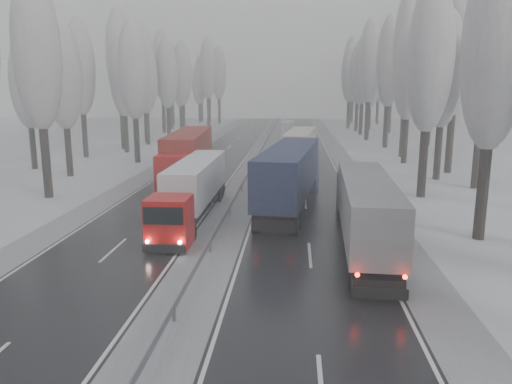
# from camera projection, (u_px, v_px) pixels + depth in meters

# --- Properties ---
(ground) EXTENTS (260.00, 260.00, 0.00)m
(ground) POSITION_uv_depth(u_px,v_px,m) (142.00, 384.00, 14.67)
(ground) COLOR silver
(ground) RESTS_ON ground
(carriageway_right) EXTENTS (7.50, 200.00, 0.03)m
(carriageway_right) POSITION_uv_depth(u_px,v_px,m) (304.00, 188.00, 43.54)
(carriageway_right) COLOR black
(carriageway_right) RESTS_ON ground
(carriageway_left) EXTENTS (7.50, 200.00, 0.03)m
(carriageway_left) POSITION_uv_depth(u_px,v_px,m) (186.00, 186.00, 44.34)
(carriageway_left) COLOR black
(carriageway_left) RESTS_ON ground
(median_slush) EXTENTS (3.00, 200.00, 0.04)m
(median_slush) POSITION_uv_depth(u_px,v_px,m) (244.00, 187.00, 43.94)
(median_slush) COLOR #A4A6AC
(median_slush) RESTS_ON ground
(shoulder_right) EXTENTS (2.40, 200.00, 0.04)m
(shoulder_right) POSITION_uv_depth(u_px,v_px,m) (361.00, 188.00, 43.17)
(shoulder_right) COLOR #A4A6AC
(shoulder_right) RESTS_ON ground
(shoulder_left) EXTENTS (2.40, 200.00, 0.04)m
(shoulder_left) POSITION_uv_depth(u_px,v_px,m) (131.00, 185.00, 44.72)
(shoulder_left) COLOR #A4A6AC
(shoulder_left) RESTS_ON ground
(median_guardrail) EXTENTS (0.12, 200.00, 0.76)m
(median_guardrail) POSITION_uv_depth(u_px,v_px,m) (244.00, 180.00, 43.81)
(median_guardrail) COLOR slate
(median_guardrail) RESTS_ON ground
(tree_16) EXTENTS (3.60, 3.60, 16.53)m
(tree_16) POSITION_uv_depth(u_px,v_px,m) (496.00, 47.00, 26.64)
(tree_16) COLOR black
(tree_16) RESTS_ON ground
(tree_18) EXTENTS (3.60, 3.60, 16.58)m
(tree_18) POSITION_uv_depth(u_px,v_px,m) (430.00, 59.00, 37.76)
(tree_18) COLOR black
(tree_18) RESTS_ON ground
(tree_19) EXTENTS (3.60, 3.60, 14.57)m
(tree_19) POSITION_uv_depth(u_px,v_px,m) (484.00, 77.00, 41.51)
(tree_19) COLOR black
(tree_19) RESTS_ON ground
(tree_20) EXTENTS (3.60, 3.60, 15.71)m
(tree_20) POSITION_uv_depth(u_px,v_px,m) (444.00, 70.00, 45.55)
(tree_20) COLOR black
(tree_20) RESTS_ON ground
(tree_21) EXTENTS (3.60, 3.60, 18.62)m
(tree_21) POSITION_uv_depth(u_px,v_px,m) (457.00, 52.00, 48.91)
(tree_21) COLOR black
(tree_21) RESTS_ON ground
(tree_22) EXTENTS (3.60, 3.60, 15.86)m
(tree_22) POSITION_uv_depth(u_px,v_px,m) (409.00, 72.00, 55.78)
(tree_22) COLOR black
(tree_22) RESTS_ON ground
(tree_23) EXTENTS (3.60, 3.60, 13.55)m
(tree_23) POSITION_uv_depth(u_px,v_px,m) (454.00, 86.00, 59.51)
(tree_23) COLOR black
(tree_23) RESTS_ON ground
(tree_24) EXTENTS (3.60, 3.60, 20.49)m
(tree_24) POSITION_uv_depth(u_px,v_px,m) (408.00, 49.00, 60.40)
(tree_24) COLOR black
(tree_24) RESTS_ON ground
(tree_25) EXTENTS (3.60, 3.60, 19.44)m
(tree_25) POSITION_uv_depth(u_px,v_px,m) (456.00, 56.00, 63.92)
(tree_25) COLOR black
(tree_25) RESTS_ON ground
(tree_26) EXTENTS (3.60, 3.60, 18.78)m
(tree_26) POSITION_uv_depth(u_px,v_px,m) (389.00, 62.00, 70.65)
(tree_26) COLOR black
(tree_26) RESTS_ON ground
(tree_27) EXTENTS (3.60, 3.60, 17.62)m
(tree_27) POSITION_uv_depth(u_px,v_px,m) (433.00, 69.00, 74.17)
(tree_27) COLOR black
(tree_27) RESTS_ON ground
(tree_28) EXTENTS (3.60, 3.60, 19.62)m
(tree_28) POSITION_uv_depth(u_px,v_px,m) (370.00, 62.00, 81.06)
(tree_28) COLOR black
(tree_28) RESTS_ON ground
(tree_29) EXTENTS (3.60, 3.60, 18.11)m
(tree_29) POSITION_uv_depth(u_px,v_px,m) (410.00, 69.00, 84.60)
(tree_29) COLOR black
(tree_29) RESTS_ON ground
(tree_30) EXTENTS (3.60, 3.60, 17.86)m
(tree_30) POSITION_uv_depth(u_px,v_px,m) (363.00, 71.00, 90.79)
(tree_30) COLOR black
(tree_30) RESTS_ON ground
(tree_31) EXTENTS (3.60, 3.60, 18.58)m
(tree_31) POSITION_uv_depth(u_px,v_px,m) (392.00, 69.00, 94.15)
(tree_31) COLOR black
(tree_31) RESTS_ON ground
(tree_32) EXTENTS (3.60, 3.60, 17.33)m
(tree_32) POSITION_uv_depth(u_px,v_px,m) (358.00, 74.00, 98.18)
(tree_32) COLOR black
(tree_32) RESTS_ON ground
(tree_33) EXTENTS (3.60, 3.60, 14.33)m
(tree_33) POSITION_uv_depth(u_px,v_px,m) (371.00, 84.00, 102.24)
(tree_33) COLOR black
(tree_33) RESTS_ON ground
(tree_34) EXTENTS (3.60, 3.60, 17.63)m
(tree_34) POSITION_uv_depth(u_px,v_px,m) (350.00, 74.00, 105.14)
(tree_34) COLOR black
(tree_34) RESTS_ON ground
(tree_35) EXTENTS (3.60, 3.60, 18.25)m
(tree_35) POSITION_uv_depth(u_px,v_px,m) (391.00, 73.00, 108.27)
(tree_35) COLOR black
(tree_35) RESTS_ON ground
(tree_36) EXTENTS (3.60, 3.60, 20.23)m
(tree_36) POSITION_uv_depth(u_px,v_px,m) (351.00, 68.00, 114.31)
(tree_36) COLOR black
(tree_36) RESTS_ON ground
(tree_37) EXTENTS (3.60, 3.60, 16.37)m
(tree_37) POSITION_uv_depth(u_px,v_px,m) (379.00, 79.00, 118.19)
(tree_37) COLOR black
(tree_37) RESTS_ON ground
(tree_38) EXTENTS (3.60, 3.60, 17.97)m
(tree_38) POSITION_uv_depth(u_px,v_px,m) (353.00, 76.00, 124.79)
(tree_38) COLOR black
(tree_38) RESTS_ON ground
(tree_39) EXTENTS (3.60, 3.60, 16.19)m
(tree_39) POSITION_uv_depth(u_px,v_px,m) (362.00, 80.00, 128.71)
(tree_39) COLOR black
(tree_39) RESTS_ON ground
(tree_58) EXTENTS (3.60, 3.60, 17.21)m
(tree_58) POSITION_uv_depth(u_px,v_px,m) (37.00, 53.00, 37.52)
(tree_58) COLOR black
(tree_58) RESTS_ON ground
(tree_60) EXTENTS (3.60, 3.60, 14.84)m
(tree_60) POSITION_uv_depth(u_px,v_px,m) (63.00, 77.00, 47.43)
(tree_60) COLOR black
(tree_60) RESTS_ON ground
(tree_61) EXTENTS (3.60, 3.60, 13.95)m
(tree_61) POSITION_uv_depth(u_px,v_px,m) (27.00, 83.00, 51.89)
(tree_61) COLOR black
(tree_61) RESTS_ON ground
(tree_62) EXTENTS (3.60, 3.60, 16.04)m
(tree_62) POSITION_uv_depth(u_px,v_px,m) (133.00, 72.00, 56.28)
(tree_62) COLOR black
(tree_62) RESTS_ON ground
(tree_63) EXTENTS (3.60, 3.60, 16.88)m
(tree_63) POSITION_uv_depth(u_px,v_px,m) (80.00, 68.00, 60.68)
(tree_63) COLOR black
(tree_63) RESTS_ON ground
(tree_64) EXTENTS (3.60, 3.60, 15.42)m
(tree_64) POSITION_uv_depth(u_px,v_px,m) (123.00, 77.00, 65.46)
(tree_64) COLOR black
(tree_64) RESTS_ON ground
(tree_65) EXTENTS (3.60, 3.60, 19.48)m
(tree_65) POSITION_uv_depth(u_px,v_px,m) (119.00, 58.00, 68.97)
(tree_65) COLOR black
(tree_65) RESTS_ON ground
(tree_66) EXTENTS (3.60, 3.60, 15.23)m
(tree_66) POSITION_uv_depth(u_px,v_px,m) (145.00, 79.00, 74.88)
(tree_66) COLOR black
(tree_66) RESTS_ON ground
(tree_67) EXTENTS (3.60, 3.60, 17.09)m
(tree_67) POSITION_uv_depth(u_px,v_px,m) (144.00, 72.00, 78.64)
(tree_67) COLOR black
(tree_67) RESTS_ON ground
(tree_68) EXTENTS (3.60, 3.60, 16.65)m
(tree_68) POSITION_uv_depth(u_px,v_px,m) (167.00, 74.00, 81.17)
(tree_68) COLOR black
(tree_68) RESTS_ON ground
(tree_69) EXTENTS (3.60, 3.60, 19.35)m
(tree_69) POSITION_uv_depth(u_px,v_px,m) (145.00, 65.00, 85.09)
(tree_69) COLOR black
(tree_69) RESTS_ON ground
(tree_70) EXTENTS (3.60, 3.60, 17.09)m
(tree_70) POSITION_uv_depth(u_px,v_px,m) (182.00, 74.00, 90.93)
(tree_70) COLOR black
(tree_70) RESTS_ON ground
(tree_71) EXTENTS (3.60, 3.60, 19.61)m
(tree_71) POSITION_uv_depth(u_px,v_px,m) (162.00, 66.00, 94.87)
(tree_71) COLOR black
(tree_71) RESTS_ON ground
(tree_72) EXTENTS (3.60, 3.60, 15.11)m
(tree_72) POSITION_uv_depth(u_px,v_px,m) (180.00, 82.00, 100.51)
(tree_72) COLOR black
(tree_72) RESTS_ON ground
(tree_73) EXTENTS (3.60, 3.60, 17.22)m
(tree_73) POSITION_uv_depth(u_px,v_px,m) (170.00, 75.00, 104.36)
(tree_73) COLOR black
(tree_73) RESTS_ON ground
(tree_74) EXTENTS (3.60, 3.60, 19.68)m
(tree_74) POSITION_uv_depth(u_px,v_px,m) (208.00, 69.00, 110.15)
(tree_74) COLOR black
(tree_74) RESTS_ON ground
(tree_75) EXTENTS (3.60, 3.60, 18.60)m
(tree_75) POSITION_uv_depth(u_px,v_px,m) (172.00, 73.00, 114.89)
(tree_75) COLOR black
(tree_75) RESTS_ON ground
(tree_76) EXTENTS (3.60, 3.60, 18.55)m
(tree_76) POSITION_uv_depth(u_px,v_px,m) (219.00, 73.00, 119.39)
(tree_76) COLOR black
(tree_76) RESTS_ON ground
(tree_77) EXTENTS (3.60, 3.60, 14.32)m
(tree_77) POSITION_uv_depth(u_px,v_px,m) (199.00, 85.00, 124.27)
(tree_77) COLOR black
(tree_77) RESTS_ON ground
(tree_78) EXTENTS (3.60, 3.60, 19.55)m
(tree_78) POSITION_uv_depth(u_px,v_px,m) (209.00, 72.00, 125.95)
(tree_78) COLOR black
(tree_78) RESTS_ON ground
(tree_79) EXTENTS (3.60, 3.60, 17.07)m
(tree_79) POSITION_uv_depth(u_px,v_px,m) (201.00, 78.00, 130.39)
(tree_79) COLOR black
(tree_79) RESTS_ON ground
(truck_grey_tarp) EXTENTS (3.13, 15.52, 3.96)m
(truck_grey_tarp) POSITION_uv_depth(u_px,v_px,m) (365.00, 206.00, 26.89)
(truck_grey_tarp) COLOR #525257
(truck_grey_tarp) RESTS_ON ground
(truck_blue_box) EXTENTS (4.90, 17.76, 4.52)m
(truck_blue_box) POSITION_uv_depth(u_px,v_px,m) (291.00, 172.00, 35.83)
(truck_blue_box) COLOR #211E4C
(truck_blue_box) RESTS_ON ground
(truck_cream_box) EXTENTS (4.00, 15.91, 4.05)m
(truck_cream_box) POSITION_uv_depth(u_px,v_px,m) (301.00, 145.00, 54.81)
(truck_cream_box) COLOR #B6B4A1
(truck_cream_box) RESTS_ON ground
(box_truck_distant) EXTENTS (2.26, 7.33, 2.73)m
(box_truck_distant) POSITION_uv_depth(u_px,v_px,m) (288.00, 129.00, 89.10)
(box_truck_distant) COLOR silver
(box_truck_distant) RESTS_ON ground
(truck_red_white) EXTENTS (2.31, 14.44, 3.70)m
(truck_red_white) POSITION_uv_depth(u_px,v_px,m) (194.00, 186.00, 33.25)
(truck_red_white) COLOR #B70B0A
(truck_red_white) RESTS_ON ground
(truck_red_red) EXTENTS (4.05, 17.98, 4.58)m
(truck_red_red) POSITION_uv_depth(u_px,v_px,m) (188.00, 154.00, 45.24)
(truck_red_red) COLOR #B40A0B
(truck_red_red) RESTS_ON ground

